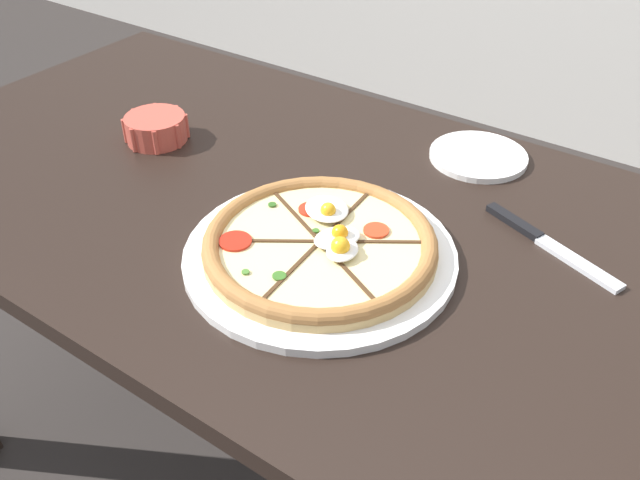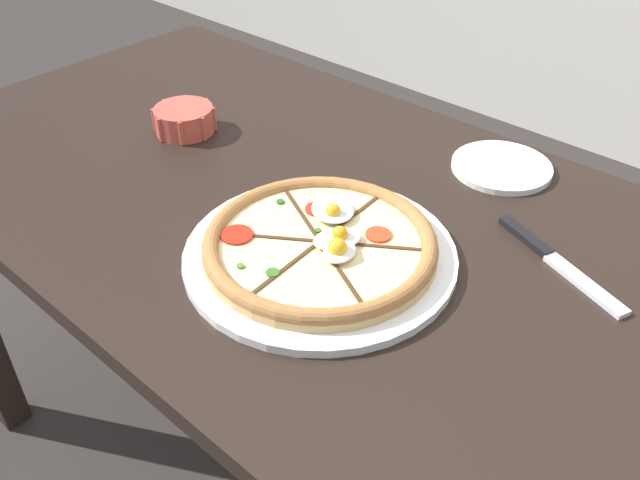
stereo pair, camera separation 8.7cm
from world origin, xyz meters
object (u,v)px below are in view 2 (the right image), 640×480
at_px(pizza, 320,247).
at_px(side_saucer, 501,167).
at_px(knife_main, 557,262).
at_px(dining_table, 325,266).
at_px(ramekin_bowl, 184,119).

bearing_deg(pizza, side_saucer, 80.08).
bearing_deg(knife_main, pizza, -119.70).
distance_m(knife_main, side_saucer, 0.24).
bearing_deg(dining_table, side_saucer, 64.11).
relative_size(pizza, knife_main, 1.68).
distance_m(pizza, side_saucer, 0.37).
height_order(pizza, side_saucer, pizza).
bearing_deg(pizza, ramekin_bowl, 165.29).
bearing_deg(ramekin_bowl, pizza, -14.71).
bearing_deg(ramekin_bowl, dining_table, -3.44).
height_order(ramekin_bowl, side_saucer, ramekin_bowl).
bearing_deg(side_saucer, ramekin_bowl, -152.08).
relative_size(pizza, ramekin_bowl, 3.29).
bearing_deg(pizza, knife_main, 39.51).
bearing_deg(knife_main, ramekin_bowl, -151.49).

